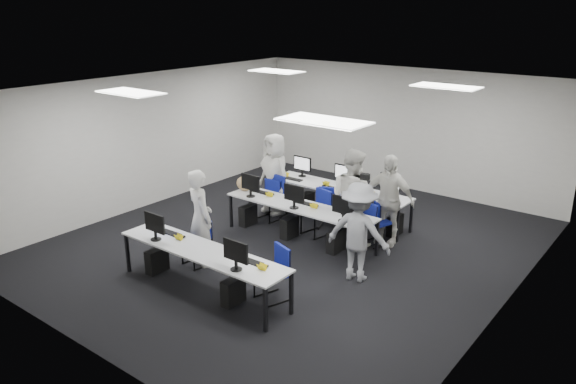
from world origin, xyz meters
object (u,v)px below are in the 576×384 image
Objects in this scene: chair_1 at (273,283)px; chair_4 at (366,230)px; desk_front at (202,253)px; chair_2 at (271,205)px; student_1 at (352,197)px; student_3 at (388,200)px; photographer at (359,232)px; desk_mid at (300,208)px; chair_0 at (198,250)px; student_0 at (200,218)px; chair_3 at (317,221)px; chair_5 at (277,203)px; chair_6 at (331,214)px; chair_7 at (376,230)px; student_2 at (275,174)px.

chair_4 is (0.05, 2.79, -0.01)m from chair_1.
chair_1 is (1.04, 0.49, -0.41)m from desk_front.
student_1 reaches higher than chair_2.
student_3 reaches higher than photographer.
desk_mid is at bearing -152.34° from student_3.
chair_0 is 0.62m from student_0.
chair_4 reaches higher than desk_front.
chair_2 is 1.27m from chair_3.
desk_front is 3.70m from chair_5.
desk_front is 3.44× the size of chair_6.
chair_3 is (0.08, 3.07, -0.39)m from desk_front.
chair_4 is (2.28, 0.10, -0.03)m from chair_2.
student_3 reaches higher than chair_2.
chair_5 is at bearing -166.55° from chair_4.
chair_1 is 1.03× the size of chair_5.
desk_front is at bearing -61.77° from chair_2.
chair_0 is 2.58m from chair_3.
student_1 is (0.85, 0.53, 0.26)m from desk_mid.
desk_mid is 3.66× the size of chair_7.
student_3 reaches higher than chair_4.
chair_7 is at bearing 62.25° from chair_0.
chair_2 is (-0.39, 2.53, 0.04)m from chair_0.
chair_6 is (1.29, 0.37, -0.00)m from chair_2.
student_3 is at bearing 31.88° from chair_3.
student_2 reaches higher than chair_6.
student_2 is at bearing 174.16° from student_3.
student_3 is (2.77, -0.00, -0.00)m from student_2.
chair_5 reaches higher than desk_front.
chair_5 is at bearing -1.22° from student_1.
student_0 is at bearing 16.69° from photographer.
chair_6 is (0.10, 0.95, -0.39)m from desk_mid.
chair_5 is 0.48× the size of student_3.
chair_4 is at bearing -13.46° from chair_5.
student_2 is at bearing 145.96° from desk_mid.
student_0 is at bearing -63.41° from student_2.
student_3 is at bearing 68.34° from desk_front.
chair_3 reaches higher than desk_front.
chair_0 is 0.96× the size of chair_1.
chair_7 is at bearing 11.13° from student_2.
student_1 is at bearing 4.24° from student_2.
student_3 is at bearing 14.48° from student_2.
chair_1 is at bearing -42.61° from chair_2.
photographer is at bearing -47.20° from chair_4.
chair_0 is (-0.80, 0.65, -0.42)m from desk_front.
desk_mid is at bearing -43.47° from chair_5.
desk_front is at bearing -78.69° from chair_3.
photographer is (2.92, -1.28, 0.55)m from chair_2.
desk_mid is 2.15m from chair_0.
desk_mid is at bearing -131.46° from chair_7.
chair_1 is 0.93× the size of chair_6.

